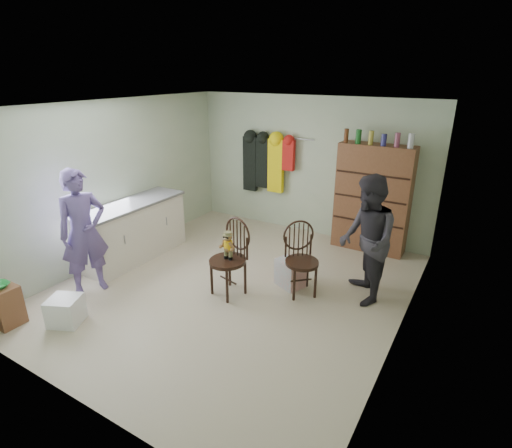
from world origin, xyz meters
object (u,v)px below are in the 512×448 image
Objects in this scene: chair_front at (231,252)px; chair_far at (301,256)px; counter at (133,230)px; dresser at (372,198)px.

chair_front is 0.95m from chair_far.
chair_front is at bearing 169.22° from chair_far.
chair_front is at bearing -3.84° from counter.
chair_far is 0.50× the size of dresser.
counter is at bearing -144.31° from dresser.
chair_far is 1.99m from dresser.
chair_front reaches higher than chair_far.
counter is 2.82m from chair_far.
dresser reaches higher than chair_far.
chair_far is at bearing -101.87° from dresser.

